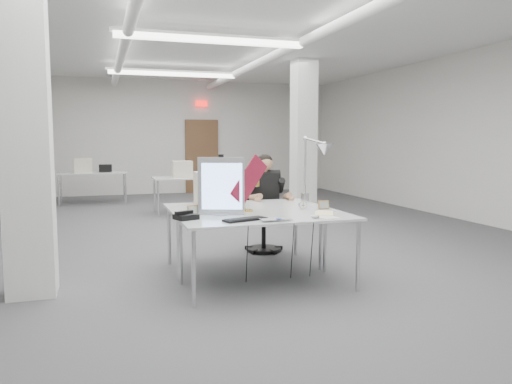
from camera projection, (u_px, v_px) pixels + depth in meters
room_shell at (214, 129)px, 7.53m from camera, size 10.04×14.04×3.24m
desk_main at (267, 217)px, 5.12m from camera, size 1.80×0.90×0.02m
desk_second at (243, 206)px, 5.98m from camera, size 1.80×0.90×0.02m
bg_desk_a at (192, 178)px, 10.40m from camera, size 1.60×0.80×0.02m
bg_desk_b at (92, 173)px, 11.89m from camera, size 1.60×0.80×0.02m
filing_cabinet at (24, 176)px, 12.78m from camera, size 0.45×0.55×1.20m
office_chair at (264, 216)px, 6.84m from camera, size 0.57×0.57×0.99m
seated_person at (265, 187)px, 6.75m from camera, size 0.55×0.63×0.84m
monitor at (221, 186)px, 5.19m from camera, size 0.47×0.21×0.60m
pennant at (249, 180)px, 5.24m from camera, size 0.47×0.20×0.54m
keyboard at (245, 219)px, 4.85m from camera, size 0.46×0.27×0.02m
laptop at (279, 220)px, 4.78m from camera, size 0.33×0.23×0.03m
mouse at (315, 216)px, 4.99m from camera, size 0.09×0.07×0.04m
bankers_lamp at (245, 194)px, 5.44m from camera, size 0.34×0.14×0.38m
desk_phone at (186, 217)px, 4.92m from camera, size 0.26×0.25×0.05m
picture_frame_left at (193, 210)px, 5.20m from camera, size 0.13×0.08×0.10m
picture_frame_right at (323, 205)px, 5.63m from camera, size 0.13×0.04×0.10m
desk_clock at (303, 205)px, 5.63m from camera, size 0.09×0.03×0.09m
paper_stack_a at (325, 217)px, 5.06m from camera, size 0.25×0.31×0.01m
paper_stack_b at (324, 214)px, 5.27m from camera, size 0.27×0.31×0.01m
paper_stack_c at (325, 211)px, 5.45m from camera, size 0.23×0.22×0.01m
beige_monitor at (215, 189)px, 5.92m from camera, size 0.44×0.42×0.40m
architect_lamp at (313, 171)px, 5.94m from camera, size 0.46×0.67×0.81m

